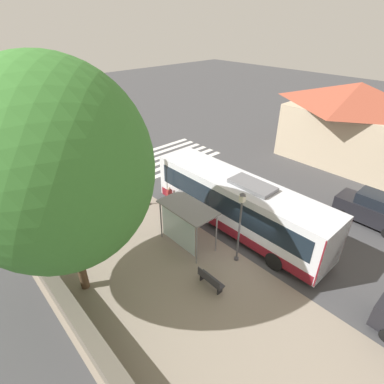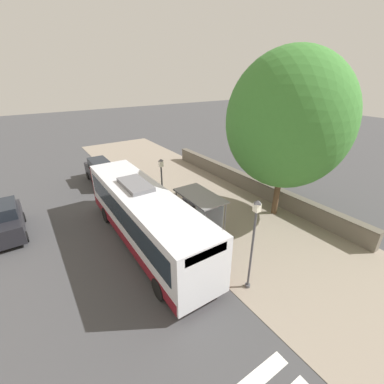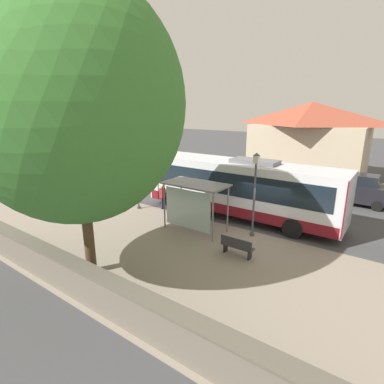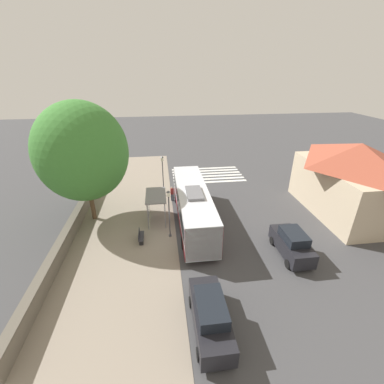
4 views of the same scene
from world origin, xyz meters
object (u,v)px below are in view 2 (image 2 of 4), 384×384
at_px(shade_tree, 288,121).
at_px(parked_car_behind_bus, 101,172).
at_px(pedestrian, 217,262).
at_px(parked_car_far_lane, 6,221).
at_px(bus_shelter, 202,201).
at_px(bus, 144,215).
at_px(street_lamp_far, 162,184).
at_px(bench, 190,201).
at_px(street_lamp_near, 253,239).

relative_size(shade_tree, parked_car_behind_bus, 2.23).
xyz_separation_m(pedestrian, parked_car_far_lane, (8.21, -9.81, 0.06)).
distance_m(shade_tree, parked_car_behind_bus, 15.92).
bearing_deg(shade_tree, bus_shelter, -9.78).
xyz_separation_m(bus, street_lamp_far, (-2.14, -1.87, 0.69)).
height_order(bench, parked_car_far_lane, parked_car_far_lane).
bearing_deg(shade_tree, parked_car_behind_bus, -55.54).
height_order(bus, parked_car_behind_bus, bus).
height_order(street_lamp_near, shade_tree, shade_tree).
bearing_deg(bench, bus, 26.24).
xyz_separation_m(parked_car_behind_bus, parked_car_far_lane, (7.09, 5.22, -0.02)).
distance_m(bench, street_lamp_near, 8.56).
xyz_separation_m(bus, parked_car_behind_bus, (-0.47, -10.53, -0.81)).
relative_size(pedestrian, parked_car_behind_bus, 0.34).
xyz_separation_m(street_lamp_far, parked_car_behind_bus, (1.68, -8.66, -1.49)).
height_order(bus_shelter, parked_car_behind_bus, bus_shelter).
distance_m(street_lamp_far, parked_car_behind_bus, 8.94).
distance_m(pedestrian, parked_car_behind_bus, 15.08).
xyz_separation_m(pedestrian, street_lamp_near, (-0.85, 1.28, 1.73)).
bearing_deg(pedestrian, parked_car_far_lane, -50.07).
distance_m(bench, street_lamp_far, 3.14).
bearing_deg(parked_car_far_lane, bus, 141.30).
xyz_separation_m(pedestrian, shade_tree, (-7.35, -2.68, 5.43)).
bearing_deg(parked_car_far_lane, pedestrian, 129.93).
height_order(bus_shelter, bench, bus_shelter).
relative_size(bus_shelter, parked_car_behind_bus, 0.70).
bearing_deg(bus, street_lamp_far, -138.92).
bearing_deg(street_lamp_far, shade_tree, 151.46).
xyz_separation_m(bus_shelter, bench, (-1.16, -3.09, -1.65)).
xyz_separation_m(bus, parked_car_far_lane, (6.62, -5.30, -0.82)).
xyz_separation_m(street_lamp_near, street_lamp_far, (0.30, -7.66, -0.16)).
bearing_deg(parked_car_behind_bus, street_lamp_near, 96.90).
distance_m(bench, parked_car_far_lane, 11.56).
bearing_deg(shade_tree, bus, -11.56).
bearing_deg(street_lamp_near, shade_tree, -148.69).
bearing_deg(street_lamp_near, bench, -104.49).
relative_size(bus_shelter, pedestrian, 2.06).
bearing_deg(parked_car_behind_bus, bus, 87.45).
relative_size(bus, street_lamp_near, 2.58).
distance_m(bus, parked_car_far_lane, 8.52).
height_order(street_lamp_near, street_lamp_far, street_lamp_near).
bearing_deg(bus, street_lamp_near, 112.88).
relative_size(street_lamp_near, street_lamp_far, 1.07).
relative_size(bus, parked_car_far_lane, 2.81).
bearing_deg(bus_shelter, parked_car_behind_bus, -75.79).
relative_size(street_lamp_near, parked_car_far_lane, 1.09).
bearing_deg(bus, pedestrian, 109.49).
bearing_deg(street_lamp_near, street_lamp_far, -87.77).
xyz_separation_m(bus, pedestrian, (-1.60, 4.51, -0.88)).
xyz_separation_m(bus, bench, (-4.51, -2.23, -1.34)).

